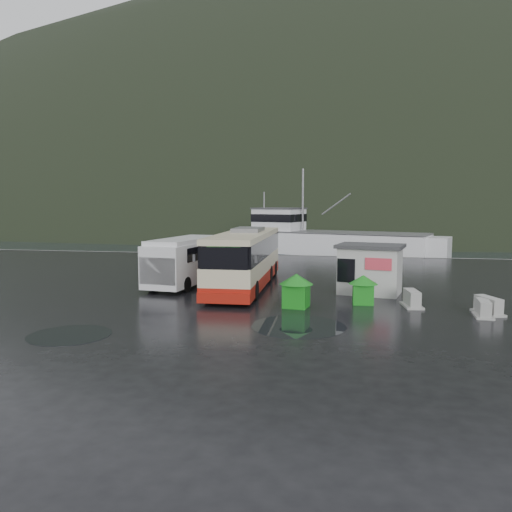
% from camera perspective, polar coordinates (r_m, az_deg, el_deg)
% --- Properties ---
extents(ground, '(160.00, 160.00, 0.00)m').
position_cam_1_polar(ground, '(25.62, 0.82, -4.60)').
color(ground, black).
rests_on(ground, ground).
extents(harbor_water, '(300.00, 180.00, 0.02)m').
position_cam_1_polar(harbor_water, '(134.97, 8.70, 4.04)').
color(harbor_water, black).
rests_on(harbor_water, ground).
extents(quay_edge, '(160.00, 0.60, 1.50)m').
position_cam_1_polar(quay_edge, '(45.27, 5.07, 0.06)').
color(quay_edge, '#999993').
rests_on(quay_edge, ground).
extents(headland, '(780.00, 540.00, 570.00)m').
position_cam_1_polar(headland, '(274.92, 11.73, 5.01)').
color(headland, black).
rests_on(headland, ground).
extents(coach_bus, '(3.33, 11.90, 3.34)m').
position_cam_1_polar(coach_bus, '(28.49, -1.20, -3.51)').
color(coach_bus, beige).
rests_on(coach_bus, ground).
extents(white_van, '(3.10, 6.86, 2.77)m').
position_cam_1_polar(white_van, '(29.19, -8.09, -3.34)').
color(white_van, silver).
rests_on(white_van, ground).
extents(waste_bin_left, '(1.02, 1.02, 1.37)m').
position_cam_1_polar(waste_bin_left, '(24.25, 12.10, -5.36)').
color(waste_bin_left, '#168019').
rests_on(waste_bin_left, ground).
extents(waste_bin_right, '(1.26, 1.26, 1.54)m').
position_cam_1_polar(waste_bin_right, '(23.03, 4.61, -5.85)').
color(waste_bin_right, '#168019').
rests_on(waste_bin_right, ground).
extents(dome_tent, '(2.51, 3.27, 1.19)m').
position_cam_1_polar(dome_tent, '(25.26, -3.37, -4.77)').
color(dome_tent, '#313822').
rests_on(dome_tent, ground).
extents(ticket_kiosk, '(3.80, 3.19, 2.60)m').
position_cam_1_polar(ticket_kiosk, '(27.05, 12.84, -4.19)').
color(ticket_kiosk, '#B8B8B4').
rests_on(ticket_kiosk, ground).
extents(jersey_barrier_a, '(0.96, 1.62, 0.77)m').
position_cam_1_polar(jersey_barrier_a, '(24.14, 17.37, -5.55)').
color(jersey_barrier_a, '#999993').
rests_on(jersey_barrier_a, ground).
extents(jersey_barrier_b, '(1.24, 1.66, 0.74)m').
position_cam_1_polar(jersey_barrier_b, '(23.79, 24.98, -6.03)').
color(jersey_barrier_b, '#999993').
rests_on(jersey_barrier_b, ground).
extents(jersey_barrier_c, '(0.82, 1.46, 0.70)m').
position_cam_1_polar(jersey_barrier_c, '(23.15, 24.51, -6.33)').
color(jersey_barrier_c, '#999993').
rests_on(jersey_barrier_c, ground).
extents(fishing_trawler, '(24.41, 12.47, 9.58)m').
position_cam_1_polar(fishing_trawler, '(52.26, 8.10, 0.83)').
color(fishing_trawler, silver).
rests_on(fishing_trawler, ground).
extents(puddles, '(11.38, 6.15, 0.01)m').
position_cam_1_polar(puddles, '(19.10, -4.95, -8.34)').
color(puddles, black).
rests_on(puddles, ground).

